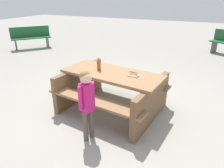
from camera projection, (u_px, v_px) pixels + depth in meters
name	position (u px, v px, depth m)	size (l,w,h in m)	color
ground_plane	(112.00, 109.00, 3.96)	(30.00, 30.00, 0.00)	gray
picnic_table	(112.00, 88.00, 3.78)	(1.97, 1.62, 0.75)	olive
soda_bottle	(99.00, 64.00, 3.73)	(0.07, 0.07, 0.24)	brown
hotdog_tray	(133.00, 74.00, 3.48)	(0.20, 0.14, 0.08)	white
child_in_coat	(87.00, 97.00, 2.88)	(0.20, 0.26, 1.10)	brown
park_bench_far	(31.00, 37.00, 8.22)	(1.26, 1.41, 0.85)	#1E592D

